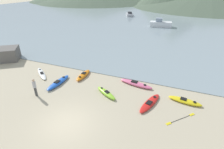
{
  "coord_description": "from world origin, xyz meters",
  "views": [
    {
      "loc": [
        6.77,
        -7.82,
        9.15
      ],
      "look_at": [
        0.53,
        7.6,
        0.5
      ],
      "focal_mm": 28.0,
      "sensor_mm": 36.0,
      "label": 1
    }
  ],
  "objects_px": {
    "kayak_on_sand_2": "(106,93)",
    "moored_boat_1": "(160,24)",
    "kayak_on_sand_5": "(58,82)",
    "person_near_foreground": "(35,86)",
    "kayak_on_sand_6": "(83,75)",
    "kayak_on_sand_4": "(136,84)",
    "kayak_on_sand_3": "(42,74)",
    "kayak_on_sand_0": "(150,103)",
    "moored_boat_0": "(130,14)",
    "kayak_on_sand_1": "(185,101)",
    "loose_paddle": "(181,119)",
    "shoreline_rock": "(8,54)"
  },
  "relations": [
    {
      "from": "kayak_on_sand_2",
      "to": "moored_boat_1",
      "type": "bearing_deg",
      "value": 89.26
    },
    {
      "from": "kayak_on_sand_2",
      "to": "kayak_on_sand_5",
      "type": "height_order",
      "value": "kayak_on_sand_2"
    },
    {
      "from": "kayak_on_sand_5",
      "to": "person_near_foreground",
      "type": "relative_size",
      "value": 1.93
    },
    {
      "from": "kayak_on_sand_6",
      "to": "moored_boat_1",
      "type": "height_order",
      "value": "moored_boat_1"
    },
    {
      "from": "kayak_on_sand_6",
      "to": "person_near_foreground",
      "type": "bearing_deg",
      "value": -113.24
    },
    {
      "from": "kayak_on_sand_2",
      "to": "kayak_on_sand_4",
      "type": "xyz_separation_m",
      "value": [
        2.11,
        2.69,
        -0.01
      ]
    },
    {
      "from": "kayak_on_sand_2",
      "to": "kayak_on_sand_3",
      "type": "height_order",
      "value": "kayak_on_sand_2"
    },
    {
      "from": "kayak_on_sand_0",
      "to": "kayak_on_sand_6",
      "type": "distance_m",
      "value": 8.15
    },
    {
      "from": "kayak_on_sand_4",
      "to": "moored_boat_0",
      "type": "distance_m",
      "value": 42.75
    },
    {
      "from": "kayak_on_sand_6",
      "to": "moored_boat_1",
      "type": "xyz_separation_m",
      "value": [
        4.19,
        28.82,
        0.57
      ]
    },
    {
      "from": "kayak_on_sand_1",
      "to": "kayak_on_sand_4",
      "type": "xyz_separation_m",
      "value": [
        -4.7,
        1.24,
        0.02
      ]
    },
    {
      "from": "kayak_on_sand_5",
      "to": "loose_paddle",
      "type": "distance_m",
      "value": 11.97
    },
    {
      "from": "kayak_on_sand_5",
      "to": "kayak_on_sand_2",
      "type": "bearing_deg",
      "value": 0.7
    },
    {
      "from": "loose_paddle",
      "to": "kayak_on_sand_5",
      "type": "bearing_deg",
      "value": 175.92
    },
    {
      "from": "kayak_on_sand_3",
      "to": "kayak_on_sand_5",
      "type": "bearing_deg",
      "value": -18.36
    },
    {
      "from": "moored_boat_0",
      "to": "moored_boat_1",
      "type": "relative_size",
      "value": 0.81
    },
    {
      "from": "kayak_on_sand_5",
      "to": "person_near_foreground",
      "type": "distance_m",
      "value": 2.69
    },
    {
      "from": "person_near_foreground",
      "to": "loose_paddle",
      "type": "height_order",
      "value": "person_near_foreground"
    },
    {
      "from": "kayak_on_sand_0",
      "to": "kayak_on_sand_2",
      "type": "relative_size",
      "value": 1.31
    },
    {
      "from": "kayak_on_sand_3",
      "to": "person_near_foreground",
      "type": "bearing_deg",
      "value": -54.19
    },
    {
      "from": "kayak_on_sand_1",
      "to": "kayak_on_sand_3",
      "type": "bearing_deg",
      "value": -178.14
    },
    {
      "from": "person_near_foreground",
      "to": "kayak_on_sand_2",
      "type": "bearing_deg",
      "value": 23.59
    },
    {
      "from": "kayak_on_sand_5",
      "to": "loose_paddle",
      "type": "relative_size",
      "value": 1.55
    },
    {
      "from": "kayak_on_sand_1",
      "to": "moored_boat_1",
      "type": "bearing_deg",
      "value": 102.18
    },
    {
      "from": "kayak_on_sand_3",
      "to": "loose_paddle",
      "type": "relative_size",
      "value": 1.41
    },
    {
      "from": "kayak_on_sand_0",
      "to": "moored_boat_0",
      "type": "bearing_deg",
      "value": 109.12
    },
    {
      "from": "kayak_on_sand_0",
      "to": "moored_boat_1",
      "type": "relative_size",
      "value": 0.65
    },
    {
      "from": "moored_boat_0",
      "to": "moored_boat_1",
      "type": "xyz_separation_m",
      "value": [
        11.37,
        -12.26,
        0.22
      ]
    },
    {
      "from": "kayak_on_sand_3",
      "to": "kayak_on_sand_0",
      "type": "bearing_deg",
      "value": -4.14
    },
    {
      "from": "kayak_on_sand_4",
      "to": "loose_paddle",
      "type": "height_order",
      "value": "kayak_on_sand_4"
    },
    {
      "from": "kayak_on_sand_5",
      "to": "person_near_foreground",
      "type": "xyz_separation_m",
      "value": [
        -0.54,
        -2.5,
        0.82
      ]
    },
    {
      "from": "kayak_on_sand_0",
      "to": "kayak_on_sand_4",
      "type": "height_order",
      "value": "kayak_on_sand_4"
    },
    {
      "from": "kayak_on_sand_1",
      "to": "moored_boat_0",
      "type": "xyz_separation_m",
      "value": [
        -17.78,
        41.94,
        0.38
      ]
    },
    {
      "from": "kayak_on_sand_6",
      "to": "kayak_on_sand_5",
      "type": "bearing_deg",
      "value": -123.18
    },
    {
      "from": "kayak_on_sand_0",
      "to": "kayak_on_sand_6",
      "type": "xyz_separation_m",
      "value": [
        -7.83,
        2.25,
        0.06
      ]
    },
    {
      "from": "shoreline_rock",
      "to": "moored_boat_1",
      "type": "bearing_deg",
      "value": 60.59
    },
    {
      "from": "kayak_on_sand_5",
      "to": "moored_boat_1",
      "type": "height_order",
      "value": "moored_boat_1"
    },
    {
      "from": "moored_boat_1",
      "to": "loose_paddle",
      "type": "bearing_deg",
      "value": -79.04
    },
    {
      "from": "kayak_on_sand_1",
      "to": "person_near_foreground",
      "type": "distance_m",
      "value": 13.33
    },
    {
      "from": "kayak_on_sand_1",
      "to": "kayak_on_sand_0",
      "type": "bearing_deg",
      "value": -153.15
    },
    {
      "from": "kayak_on_sand_0",
      "to": "kayak_on_sand_4",
      "type": "xyz_separation_m",
      "value": [
        -1.94,
        2.64,
        0.05
      ]
    },
    {
      "from": "kayak_on_sand_1",
      "to": "shoreline_rock",
      "type": "relative_size",
      "value": 1.07
    },
    {
      "from": "kayak_on_sand_4",
      "to": "moored_boat_1",
      "type": "distance_m",
      "value": 28.49
    },
    {
      "from": "kayak_on_sand_2",
      "to": "kayak_on_sand_5",
      "type": "distance_m",
      "value": 5.33
    },
    {
      "from": "kayak_on_sand_4",
      "to": "loose_paddle",
      "type": "bearing_deg",
      "value": -38.76
    },
    {
      "from": "kayak_on_sand_2",
      "to": "kayak_on_sand_5",
      "type": "bearing_deg",
      "value": -179.3
    },
    {
      "from": "kayak_on_sand_4",
      "to": "kayak_on_sand_6",
      "type": "bearing_deg",
      "value": -176.24
    },
    {
      "from": "kayak_on_sand_2",
      "to": "person_near_foreground",
      "type": "height_order",
      "value": "person_near_foreground"
    },
    {
      "from": "kayak_on_sand_0",
      "to": "moored_boat_0",
      "type": "height_order",
      "value": "moored_boat_0"
    },
    {
      "from": "kayak_on_sand_1",
      "to": "loose_paddle",
      "type": "relative_size",
      "value": 1.32
    }
  ]
}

